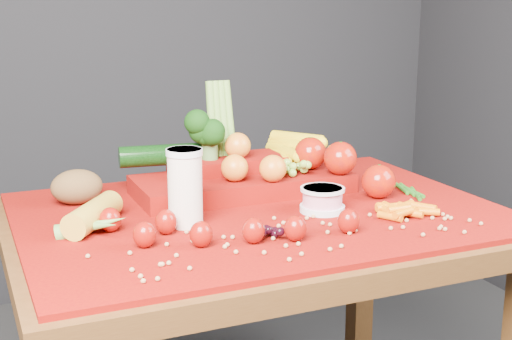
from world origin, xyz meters
name	(u,v)px	position (x,y,z in m)	size (l,w,h in m)	color
table	(259,255)	(0.00, 0.00, 0.66)	(1.10, 0.80, 0.75)	#3C220D
red_cloth	(260,212)	(0.00, 0.00, 0.76)	(1.05, 0.75, 0.01)	#790E04
milk_glass	(185,185)	(-0.19, -0.04, 0.85)	(0.08, 0.08, 0.16)	silver
yogurt_bowl	(322,199)	(0.12, -0.07, 0.79)	(0.10, 0.10, 0.06)	silver
strawberry_scatter	(212,223)	(-0.16, -0.13, 0.79)	(0.48, 0.28, 0.06)	#931703
dark_grape_cluster	(267,232)	(-0.07, -0.19, 0.78)	(0.06, 0.05, 0.03)	black
soybean_scatter	(300,234)	(0.00, -0.20, 0.77)	(0.84, 0.24, 0.01)	#B5804E
corn_ear	(92,223)	(-0.38, -0.01, 0.78)	(0.25, 0.26, 0.06)	gold
potato	(77,187)	(-0.37, 0.21, 0.80)	(0.12, 0.09, 0.08)	brown
baby_carrot_pile	(402,207)	(0.27, -0.15, 0.78)	(0.17, 0.17, 0.03)	#D56707
green_bean_pile	(406,191)	(0.39, -0.01, 0.77)	(0.14, 0.12, 0.01)	#216216
produce_mound	(253,168)	(0.05, 0.15, 0.82)	(0.60, 0.36, 0.27)	#790E04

